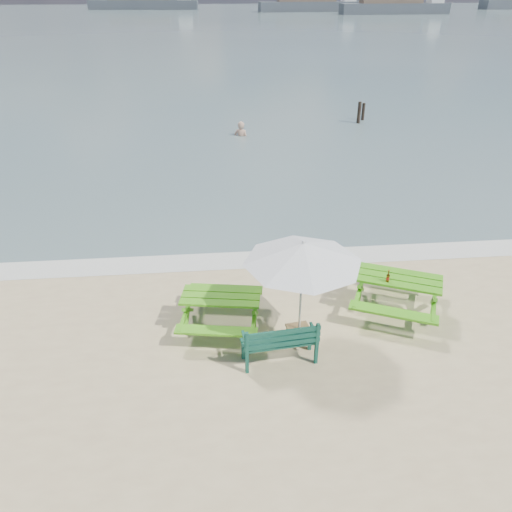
{
  "coord_description": "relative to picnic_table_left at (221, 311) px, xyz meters",
  "views": [
    {
      "loc": [
        -1.46,
        -6.7,
        6.4
      ],
      "look_at": [
        -0.52,
        3.0,
        1.0
      ],
      "focal_mm": 35.0,
      "sensor_mm": 36.0,
      "label": 1
    }
  ],
  "objects": [
    {
      "name": "park_bench",
      "position": [
        1.05,
        -1.2,
        -0.1
      ],
      "size": [
        1.47,
        0.63,
        0.88
      ],
      "color": "#0F4033",
      "rests_on": "ground"
    },
    {
      "name": "swimmer",
      "position": [
        1.44,
        14.67,
        -0.63
      ],
      "size": [
        0.79,
        0.66,
        1.85
      ],
      "color": "tan",
      "rests_on": "ground"
    },
    {
      "name": "sea",
      "position": [
        1.36,
        83.17,
        -0.37
      ],
      "size": [
        300.0,
        300.0,
        0.0
      ],
      "primitive_type": "plane",
      "color": "slate",
      "rests_on": "ground"
    },
    {
      "name": "mooring_pilings",
      "position": [
        7.71,
        16.64,
        0.03
      ],
      "size": [
        0.57,
        0.77,
        1.27
      ],
      "color": "black",
      "rests_on": "ground"
    },
    {
      "name": "patio_umbrella",
      "position": [
        1.53,
        -0.63,
        1.65
      ],
      "size": [
        2.58,
        2.58,
        2.22
      ],
      "color": "silver",
      "rests_on": "ground"
    },
    {
      "name": "picnic_table_left",
      "position": [
        0.0,
        0.0,
        0.0
      ],
      "size": [
        1.89,
        2.04,
        0.77
      ],
      "color": "#4CA318",
      "rests_on": "ground"
    },
    {
      "name": "side_table",
      "position": [
        1.53,
        -0.63,
        -0.22
      ],
      "size": [
        0.52,
        0.52,
        0.29
      ],
      "color": "brown",
      "rests_on": "ground"
    },
    {
      "name": "cargo_ships",
      "position": [
        50.35,
        118.58,
        0.81
      ],
      "size": [
        164.23,
        30.05,
        4.4
      ],
      "color": "#3C4148",
      "rests_on": "ground"
    },
    {
      "name": "picnic_table_right",
      "position": [
        3.82,
        0.21,
        0.04
      ],
      "size": [
        2.43,
        2.53,
        0.85
      ],
      "color": "#469F18",
      "rests_on": "ground"
    },
    {
      "name": "beer_bottle",
      "position": [
        3.51,
        0.07,
        0.57
      ],
      "size": [
        0.07,
        0.07,
        0.27
      ],
      "color": "#914D15",
      "rests_on": "picnic_table_right"
    },
    {
      "name": "foam_strip",
      "position": [
        1.36,
        2.77,
        -0.36
      ],
      "size": [
        22.0,
        0.9,
        0.01
      ],
      "primitive_type": "cube",
      "color": "silver",
      "rests_on": "ground"
    }
  ]
}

